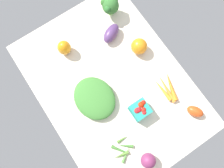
% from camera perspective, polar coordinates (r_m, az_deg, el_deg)
% --- Properties ---
extents(tablecloth, '(1.04, 0.76, 0.02)m').
position_cam_1_polar(tablecloth, '(1.24, -0.00, -0.31)').
color(tablecloth, beige).
rests_on(tablecloth, ground).
extents(red_onion_near_basket, '(0.08, 0.08, 0.08)m').
position_cam_1_polar(red_onion_near_basket, '(1.18, 9.19, -18.64)').
color(red_onion_near_basket, '#7E2E59').
rests_on(red_onion_near_basket, tablecloth).
extents(bell_pepper_orange, '(0.08, 0.08, 0.10)m').
position_cam_1_polar(bell_pepper_orange, '(1.27, -12.01, 8.99)').
color(bell_pepper_orange, orange).
rests_on(bell_pepper_orange, tablecloth).
extents(okra_pile, '(0.11, 0.13, 0.02)m').
position_cam_1_polar(okra_pile, '(1.20, 2.70, -16.41)').
color(okra_pile, '#4A8237').
rests_on(okra_pile, tablecloth).
extents(leafy_greens_clump, '(0.26, 0.22, 0.06)m').
position_cam_1_polar(leafy_greens_clump, '(1.19, -4.43, -3.60)').
color(leafy_greens_clump, '#3F7F34').
rests_on(leafy_greens_clump, tablecloth).
extents(eggplant, '(0.11, 0.14, 0.07)m').
position_cam_1_polar(eggplant, '(1.30, -0.20, 12.71)').
color(eggplant, '#55366B').
rests_on(eggplant, tablecloth).
extents(roma_tomato, '(0.10, 0.09, 0.05)m').
position_cam_1_polar(roma_tomato, '(1.26, 20.33, -6.56)').
color(roma_tomato, '#D54A19').
rests_on(roma_tomato, tablecloth).
extents(berry_basket, '(0.09, 0.09, 0.08)m').
position_cam_1_polar(berry_basket, '(1.18, 7.12, -6.45)').
color(berry_basket, teal).
rests_on(berry_basket, tablecloth).
extents(carrot_bunch, '(0.17, 0.10, 0.03)m').
position_cam_1_polar(carrot_bunch, '(1.25, 13.86, -0.91)').
color(carrot_bunch, orange).
rests_on(carrot_bunch, tablecloth).
extents(heirloom_tomato_orange, '(0.09, 0.09, 0.09)m').
position_cam_1_polar(heirloom_tomato_orange, '(1.26, 6.89, 9.46)').
color(heirloom_tomato_orange, orange).
rests_on(heirloom_tomato_orange, tablecloth).
extents(broccoli_head, '(0.10, 0.10, 0.12)m').
position_cam_1_polar(broccoli_head, '(1.33, -0.49, 19.21)').
color(broccoli_head, '#92CD74').
rests_on(broccoli_head, tablecloth).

